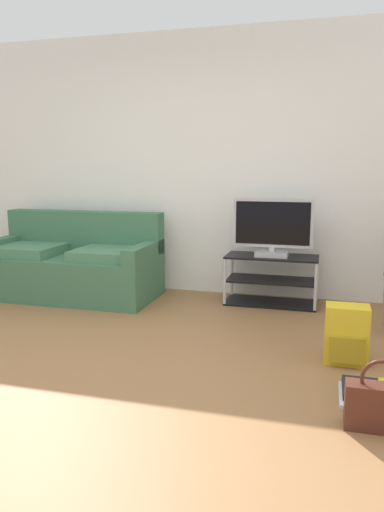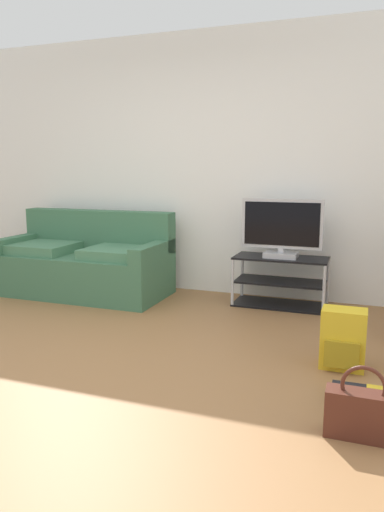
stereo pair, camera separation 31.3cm
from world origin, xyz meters
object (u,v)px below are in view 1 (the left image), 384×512
Objects in this scene: couch at (73,265)px; backpack at (346,335)px; handbag at (381,406)px; floor_tray at (377,395)px; flat_tv at (273,228)px; tv_stand at (271,280)px.

backpack is (2.69, -1.13, -0.13)m from couch.
floor_tray is (0.02, 0.32, -0.09)m from handbag.
couch is 3.48m from handbag.
backpack reaches higher than handbag.
flat_tv is 1.89× the size of backpack.
flat_tv is 1.80× the size of floor_tray.
flat_tv is (-0.00, -0.02, 0.52)m from tv_stand.
tv_stand is 1.51m from backpack.
flat_tv is 1.59m from backpack.
flat_tv reaches higher than tv_stand.
tv_stand is 2.34× the size of handbag.
tv_stand is 1.16× the size of flat_tv.
backpack is (0.66, -1.36, -0.04)m from tv_stand.
couch is 2.92m from backpack.
flat_tv reaches higher than couch.
tv_stand is at bearing 122.79° from backpack.
backpack is 0.89m from handbag.
tv_stand is 2.37m from handbag.
backpack is 0.95× the size of floor_tray.
tv_stand is 2.08× the size of floor_tray.
backpack is at bearing 105.84° from floor_tray.
floor_tray is (0.82, -1.91, -0.20)m from tv_stand.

